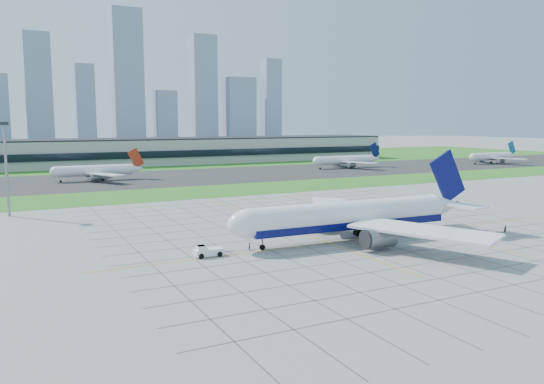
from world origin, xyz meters
The scene contains 15 objects.
ground centered at (0.00, 0.00, 0.00)m, with size 1400.00×1400.00×0.00m, color #989893.
grass_median centered at (0.00, 90.00, 0.02)m, with size 700.00×35.00×0.04m, color #267320.
asphalt_taxiway centered at (0.00, 145.00, 0.03)m, with size 700.00×75.00×0.04m, color #383838.
grass_far centered at (0.00, 255.00, 0.02)m, with size 700.00×145.00×0.04m, color #267320.
apron_markings centered at (0.43, 11.09, 0.02)m, with size 120.00×130.00×0.03m.
terminal centered at (40.00, 229.87, 7.89)m, with size 260.00×43.00×15.80m.
light_mast centered at (-70.00, 65.00, 16.18)m, with size 2.50×2.50×25.60m.
city_skyline centered at (-8.71, 520.00, 59.09)m, with size 523.00×32.40×160.00m.
airliner centered at (-4.16, -1.85, 5.25)m, with size 61.00×61.76×19.19m.
pushback_tug centered at (-36.99, -0.92, 0.99)m, with size 8.07×2.99×2.24m.
crew_near centered at (-27.71, -0.17, 0.81)m, with size 0.59×0.39×1.61m, color black.
crew_far centered at (31.53, -12.60, 0.91)m, with size 0.88×0.69×1.82m, color black.
distant_jet_1 centered at (-34.17, 146.57, 4.49)m, with size 37.79×42.66×14.08m.
distant_jet_2 centered at (101.34, 150.85, 4.49)m, with size 42.77×42.66×14.08m.
distant_jet_3 centered at (200.23, 135.17, 4.48)m, with size 37.40×42.66×14.08m.
Camera 1 is at (-71.04, -94.72, 25.53)m, focal length 35.00 mm.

